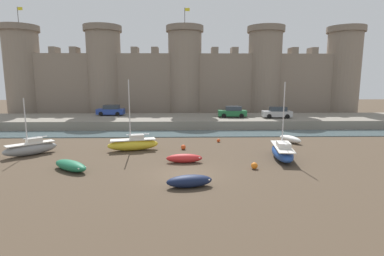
{
  "coord_description": "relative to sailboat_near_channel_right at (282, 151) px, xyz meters",
  "views": [
    {
      "loc": [
        -0.06,
        -20.64,
        6.79
      ],
      "look_at": [
        0.58,
        5.56,
        2.5
      ],
      "focal_mm": 28.0,
      "sensor_mm": 36.0,
      "label": 1
    }
  ],
  "objects": [
    {
      "name": "ground_plane",
      "position": [
        -8.32,
        -4.22,
        -0.64
      ],
      "size": [
        160.0,
        160.0,
        0.0
      ],
      "primitive_type": "plane",
      "color": "#4C3D2D"
    },
    {
      "name": "quay_road",
      "position": [
        -8.32,
        19.18,
        -0.01
      ],
      "size": [
        68.39,
        10.0,
        1.27
      ],
      "primitive_type": "cube",
      "color": "gray",
      "rests_on": "ground"
    },
    {
      "name": "rowboat_foreground_centre",
      "position": [
        -8.1,
        -6.67,
        -0.23
      ],
      "size": [
        3.08,
        1.56,
        0.78
      ],
      "color": "#141E3D",
      "rests_on": "ground"
    },
    {
      "name": "sailboat_near_channel_left",
      "position": [
        -13.34,
        3.36,
        0.01
      ],
      "size": [
        4.95,
        2.33,
        6.76
      ],
      "color": "yellow",
      "rests_on": "ground"
    },
    {
      "name": "car_quay_east",
      "position": [
        -19.75,
        21.26,
        1.4
      ],
      "size": [
        4.17,
        2.02,
        1.62
      ],
      "color": "#263F99",
      "rests_on": "quay_road"
    },
    {
      "name": "sailboat_foreground_left",
      "position": [
        -22.3,
        1.85,
        0.0
      ],
      "size": [
        4.11,
        3.94,
        5.15
      ],
      "color": "gray",
      "rests_on": "ground"
    },
    {
      "name": "car_quay_west",
      "position": [
        4.92,
        17.63,
        1.4
      ],
      "size": [
        4.17,
        2.02,
        1.62
      ],
      "color": "#B2B5B7",
      "rests_on": "quay_road"
    },
    {
      "name": "mooring_buoy_near_channel",
      "position": [
        -8.53,
        3.62,
        -0.4
      ],
      "size": [
        0.48,
        0.48,
        0.48
      ],
      "primitive_type": "sphere",
      "color": "#E04C1E",
      "rests_on": "ground"
    },
    {
      "name": "mooring_buoy_near_shore",
      "position": [
        -4.72,
        6.98,
        -0.45
      ],
      "size": [
        0.38,
        0.38,
        0.38
      ],
      "primitive_type": "sphere",
      "color": "#E04C1E",
      "rests_on": "ground"
    },
    {
      "name": "rowboat_foreground_right",
      "position": [
        -8.43,
        -1.03,
        -0.26
      ],
      "size": [
        2.98,
        0.97,
        0.73
      ],
      "color": "red",
      "rests_on": "ground"
    },
    {
      "name": "rowboat_midflat_left",
      "position": [
        -16.96,
        -2.99,
        -0.24
      ],
      "size": [
        3.5,
        3.04,
        0.77
      ],
      "color": "#1E6B47",
      "rests_on": "ground"
    },
    {
      "name": "mooring_buoy_mid_mud",
      "position": [
        -3.07,
        -2.89,
        -0.39
      ],
      "size": [
        0.5,
        0.5,
        0.5
      ],
      "primitive_type": "sphere",
      "color": "orange",
      "rests_on": "ground"
    },
    {
      "name": "car_quay_centre_east",
      "position": [
        -1.39,
        18.62,
        1.4
      ],
      "size": [
        4.17,
        2.02,
        1.62
      ],
      "color": "#1E6638",
      "rests_on": "quay_road"
    },
    {
      "name": "water_channel",
      "position": [
        -8.32,
        11.93,
        -0.59
      ],
      "size": [
        80.0,
        4.5,
        0.1
      ],
      "primitive_type": "cube",
      "color": "slate",
      "rests_on": "ground"
    },
    {
      "name": "sailboat_near_channel_right",
      "position": [
        0.0,
        0.0,
        0.0
      ],
      "size": [
        2.35,
        5.67,
        6.56
      ],
      "color": "#234793",
      "rests_on": "ground"
    },
    {
      "name": "rowboat_midflat_centre",
      "position": [
        3.02,
        6.63,
        -0.25
      ],
      "size": [
        2.16,
        3.09,
        0.75
      ],
      "color": "silver",
      "rests_on": "ground"
    },
    {
      "name": "castle",
      "position": [
        -8.32,
        28.74,
        6.43
      ],
      "size": [
        62.84,
        6.46,
        18.82
      ],
      "color": "gray",
      "rests_on": "ground"
    }
  ]
}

